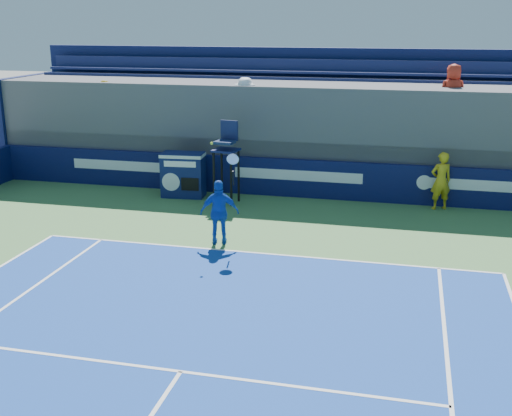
% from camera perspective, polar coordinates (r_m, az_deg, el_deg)
% --- Properties ---
extents(ball_person, '(0.73, 0.61, 1.70)m').
position_cam_1_polar(ball_person, '(19.34, 16.11, 2.34)').
color(ball_person, gold).
rests_on(ball_person, apron).
extents(back_hoarding, '(20.40, 0.21, 1.20)m').
position_cam_1_polar(back_hoarding, '(20.00, 3.76, 2.64)').
color(back_hoarding, '#0B1040').
rests_on(back_hoarding, ground).
extents(match_clock, '(1.37, 0.82, 1.40)m').
position_cam_1_polar(match_clock, '(20.10, -6.49, 3.06)').
color(match_clock, '#0F194B').
rests_on(match_clock, ground).
extents(umpire_chair, '(0.79, 0.79, 2.48)m').
position_cam_1_polar(umpire_chair, '(19.14, -2.64, 4.88)').
color(umpire_chair, black).
rests_on(umpire_chair, ground).
extents(tennis_player, '(1.03, 0.62, 2.57)m').
position_cam_1_polar(tennis_player, '(15.71, -3.25, -0.37)').
color(tennis_player, '#164AB4').
rests_on(tennis_player, apron).
extents(stadium_seating, '(21.00, 4.05, 4.40)m').
position_cam_1_polar(stadium_seating, '(21.73, 4.75, 7.06)').
color(stadium_seating, '#57585D').
rests_on(stadium_seating, ground).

